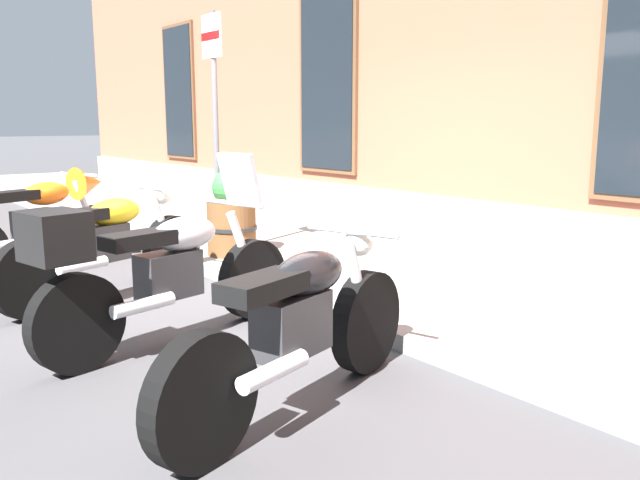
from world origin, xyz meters
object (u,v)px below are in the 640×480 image
Objects in this scene: motorcycle_black_naked at (300,326)px; barrel_planter at (231,217)px; motorcycle_yellow_naked at (109,245)px; parking_sign at (214,101)px; motorcycle_orange_sport at (46,215)px; motorcycle_silver_touring at (160,269)px.

barrel_planter is (-3.37, 1.56, 0.06)m from motorcycle_black_naked.
motorcycle_yellow_naked is 2.02m from parking_sign.
motorcycle_orange_sport is at bearing -120.82° from parking_sign.
motorcycle_orange_sport is 0.92× the size of motorcycle_yellow_naked.
motorcycle_orange_sport is 1.93m from barrel_planter.
parking_sign reaches higher than motorcycle_yellow_naked.
barrel_planter reaches higher than motorcycle_black_naked.
motorcycle_orange_sport is 1.55m from motorcycle_yellow_naked.
motorcycle_yellow_naked is at bearing -66.41° from parking_sign.
barrel_planter is (-0.48, 1.52, 0.05)m from motorcycle_yellow_naked.
motorcycle_silver_touring is 2.28× the size of barrel_planter.
motorcycle_orange_sport reaches higher than motorcycle_black_naked.
motorcycle_yellow_naked is at bearing 179.22° from motorcycle_black_naked.
motorcycle_silver_touring is 2.59m from barrel_planter.
motorcycle_silver_touring is 1.06× the size of motorcycle_black_naked.
motorcycle_yellow_naked is at bearing 3.71° from motorcycle_orange_sport.
motorcycle_silver_touring reaches higher than motorcycle_orange_sport.
motorcycle_silver_touring is 0.83× the size of parking_sign.
motorcycle_orange_sport is 0.96× the size of motorcycle_black_naked.
barrel_planter reaches higher than motorcycle_yellow_naked.
barrel_planter is (1.06, 1.62, -0.04)m from motorcycle_orange_sport.
motorcycle_silver_touring reaches higher than motorcycle_black_naked.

